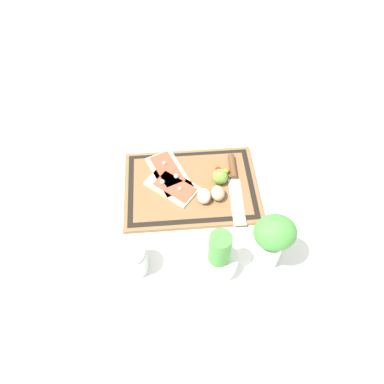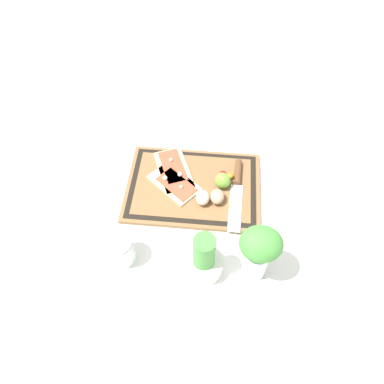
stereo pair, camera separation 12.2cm
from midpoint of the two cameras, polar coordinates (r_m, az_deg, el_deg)
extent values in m
plane|color=white|center=(1.27, -2.88, 0.37)|extent=(6.00, 6.00, 0.00)
cube|color=brown|center=(1.27, -2.90, 0.56)|extent=(0.45, 0.32, 0.01)
cube|color=black|center=(1.26, -2.91, 0.78)|extent=(0.42, 0.30, 0.00)
cube|color=brown|center=(1.26, -2.91, 0.82)|extent=(0.39, 0.27, 0.00)
cube|color=beige|center=(1.29, -6.24, 2.74)|extent=(0.16, 0.21, 0.01)
cube|color=#D14C33|center=(1.30, -6.51, 3.33)|extent=(0.12, 0.16, 0.00)
sphere|color=silver|center=(1.27, -5.18, 2.24)|extent=(0.02, 0.02, 0.02)
sphere|color=silver|center=(1.31, -6.94, 4.21)|extent=(0.01, 0.01, 0.01)
cube|color=beige|center=(1.26, -5.87, 0.76)|extent=(0.19, 0.19, 0.01)
cube|color=#D14C33|center=(1.25, -5.43, 0.64)|extent=(0.15, 0.14, 0.00)
sphere|color=silver|center=(1.26, -7.33, 1.37)|extent=(0.02, 0.02, 0.02)
sphere|color=silver|center=(1.24, -4.69, 0.34)|extent=(0.01, 0.01, 0.01)
cube|color=silver|center=(1.22, 4.03, -1.64)|extent=(0.05, 0.18, 0.00)
cylinder|color=brown|center=(1.30, 3.53, 3.74)|extent=(0.03, 0.10, 0.02)
ellipsoid|color=tan|center=(1.21, 1.08, -0.37)|extent=(0.04, 0.05, 0.04)
ellipsoid|color=beige|center=(1.21, -1.06, -0.82)|extent=(0.04, 0.05, 0.04)
sphere|color=#70A838|center=(1.25, 1.50, 2.17)|extent=(0.05, 0.05, 0.05)
sphere|color=red|center=(1.29, 1.32, 3.20)|extent=(0.02, 0.02, 0.02)
sphere|color=orange|center=(1.28, 2.50, 2.99)|extent=(0.02, 0.02, 0.02)
cylinder|color=white|center=(1.10, 0.78, -10.84)|extent=(0.11, 0.11, 0.06)
cylinder|color=#47933D|center=(1.04, 0.82, -9.16)|extent=(0.06, 0.06, 0.14)
cylinder|color=silver|center=(1.11, -12.21, -10.39)|extent=(0.09, 0.09, 0.09)
cylinder|color=#B73323|center=(1.13, -11.98, -10.97)|extent=(0.08, 0.08, 0.03)
cylinder|color=silver|center=(1.07, -12.67, -9.25)|extent=(0.08, 0.08, 0.01)
cylinder|color=silver|center=(1.10, 8.48, -9.02)|extent=(0.07, 0.07, 0.11)
ellipsoid|color=#47933D|center=(1.01, 9.18, -6.36)|extent=(0.12, 0.10, 0.09)
camera|label=1|loc=(0.06, -92.87, -3.95)|focal=35.00mm
camera|label=2|loc=(0.06, 87.13, 3.95)|focal=35.00mm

